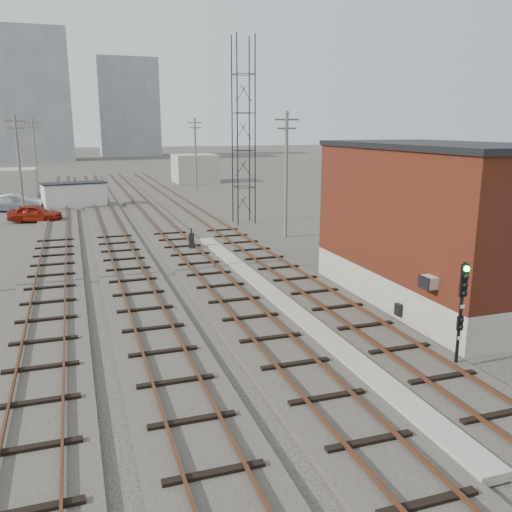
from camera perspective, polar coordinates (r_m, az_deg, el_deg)
name	(u,v)px	position (r m, az deg, el deg)	size (l,w,h in m)	color
ground	(142,192)	(69.28, -11.94, 6.60)	(320.00, 320.00, 0.00)	#282621
track_right	(199,216)	(49.14, -6.03, 4.24)	(3.20, 90.00, 0.39)	#332D28
track_mid_right	(154,218)	(48.44, -10.65, 3.94)	(3.20, 90.00, 0.39)	#332D28
track_mid_left	(107,221)	(48.06, -15.38, 3.62)	(3.20, 90.00, 0.39)	#332D28
track_left	(58,223)	(48.01, -20.15, 3.27)	(3.20, 90.00, 0.39)	#332D28
platform_curb	(277,299)	(25.17, 2.19, -4.56)	(0.90, 28.00, 0.26)	gray
brick_building	(437,223)	(25.98, 18.51, 3.27)	(6.54, 12.20, 7.22)	gray
lattice_tower	(244,132)	(45.43, -1.32, 12.93)	(1.60, 1.60, 15.00)	black
utility_pole_left_b	(19,162)	(53.63, -23.68, 9.01)	(1.80, 0.24, 9.00)	#595147
utility_pole_left_c	(35,151)	(78.54, -22.26, 10.20)	(1.80, 0.24, 9.00)	#595147
utility_pole_right_a	(286,171)	(39.29, 3.20, 8.88)	(1.80, 0.24, 9.00)	#595147
utility_pole_right_b	(195,153)	(68.01, -6.39, 10.74)	(1.80, 0.24, 9.00)	#595147
apartment_left	(21,96)	(143.87, -23.47, 15.20)	(22.00, 14.00, 30.00)	gray
apartment_right	(128,108)	(159.25, -13.32, 14.93)	(16.00, 12.00, 26.00)	gray
shed_left	(0,183)	(69.10, -25.37, 6.93)	(8.00, 5.00, 3.20)	gray
shed_right	(195,168)	(80.41, -6.44, 9.15)	(6.00, 6.00, 4.00)	gray
signal_mast	(461,309)	(19.03, 20.80, -5.24)	(0.40, 0.40, 3.66)	gray
switch_stand	(192,241)	(35.50, -6.79, 1.58)	(0.41, 0.41, 1.41)	black
site_trailer	(74,195)	(57.05, -18.58, 6.09)	(6.47, 3.77, 2.56)	silver
car_red	(35,213)	(49.76, -22.24, 4.17)	(1.76, 4.37, 1.49)	maroon
car_silver	(17,202)	(57.97, -23.86, 5.23)	(1.64, 4.70, 1.55)	#ADAFB5
car_grey	(13,204)	(56.95, -24.25, 5.02)	(2.03, 5.00, 1.45)	gray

